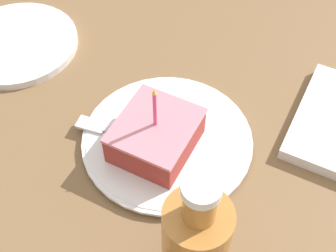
# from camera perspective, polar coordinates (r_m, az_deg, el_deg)

# --- Properties ---
(ground_plane) EXTENTS (2.40, 2.40, 0.04)m
(ground_plane) POSITION_cam_1_polar(r_m,az_deg,el_deg) (0.74, -1.49, -2.44)
(ground_plane) COLOR brown
(ground_plane) RESTS_ON ground
(plate) EXTENTS (0.26, 0.26, 0.01)m
(plate) POSITION_cam_1_polar(r_m,az_deg,el_deg) (0.72, -0.00, -1.59)
(plate) COLOR silver
(plate) RESTS_ON ground_plane
(cake_slice) EXTENTS (0.11, 0.12, 0.12)m
(cake_slice) POSITION_cam_1_polar(r_m,az_deg,el_deg) (0.68, -1.51, -1.12)
(cake_slice) COLOR #99332D
(cake_slice) RESTS_ON plate
(fork) EXTENTS (0.16, 0.04, 0.00)m
(fork) POSITION_cam_1_polar(r_m,az_deg,el_deg) (0.72, -6.03, -0.77)
(fork) COLOR silver
(fork) RESTS_ON plate
(bottle) EXTENTS (0.08, 0.08, 0.21)m
(bottle) POSITION_cam_1_polar(r_m,az_deg,el_deg) (0.54, 3.37, -14.27)
(bottle) COLOR #B27233
(bottle) RESTS_ON ground_plane
(side_plate) EXTENTS (0.22, 0.22, 0.01)m
(side_plate) POSITION_cam_1_polar(r_m,az_deg,el_deg) (0.91, -17.99, 9.56)
(side_plate) COLOR silver
(side_plate) RESTS_ON ground_plane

